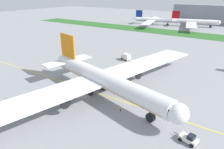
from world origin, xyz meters
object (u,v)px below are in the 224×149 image
object	(u,v)px
airliner_foreground	(102,79)
ground_crew_wingwalker_port	(121,108)
parked_airliner_far_left	(153,20)
parked_airliner_far_centre	(193,22)
pushback_tug	(189,139)
service_truck_baggage_loader	(126,57)
traffic_cone_port_wing	(7,98)

from	to	relation	value
airliner_foreground	ground_crew_wingwalker_port	world-z (taller)	airliner_foreground
parked_airliner_far_left	parked_airliner_far_centre	bearing A→B (deg)	12.13
pushback_tug	service_truck_baggage_loader	distance (m)	58.50
traffic_cone_port_wing	parked_airliner_far_left	xyz separation A→B (m)	(-23.94, 165.79, 4.19)
parked_airliner_far_left	parked_airliner_far_centre	xyz separation A→B (m)	(35.85, 7.70, 0.16)
airliner_foreground	traffic_cone_port_wing	world-z (taller)	airliner_foreground
airliner_foreground	service_truck_baggage_loader	bearing A→B (deg)	108.66
airliner_foreground	parked_airliner_far_left	xyz separation A→B (m)	(-47.08, 147.55, -1.17)
ground_crew_wingwalker_port	parked_airliner_far_centre	world-z (taller)	parked_airliner_far_centre
pushback_tug	parked_airliner_far_centre	xyz separation A→B (m)	(-39.91, 162.32, 3.65)
ground_crew_wingwalker_port	traffic_cone_port_wing	size ratio (longest dim) A/B	2.72
parked_airliner_far_left	parked_airliner_far_centre	world-z (taller)	parked_airliner_far_centre
parked_airliner_far_left	service_truck_baggage_loader	bearing A→B (deg)	-72.61
ground_crew_wingwalker_port	parked_airliner_far_centre	size ratio (longest dim) A/B	0.02
ground_crew_wingwalker_port	traffic_cone_port_wing	xyz separation A→B (m)	(-32.92, -13.43, -0.68)
pushback_tug	traffic_cone_port_wing	bearing A→B (deg)	-167.83
pushback_tug	parked_airliner_far_left	size ratio (longest dim) A/B	0.08
airliner_foreground	pushback_tug	world-z (taller)	airliner_foreground
pushback_tug	ground_crew_wingwalker_port	size ratio (longest dim) A/B	3.66
airliner_foreground	parked_airliner_far_left	distance (m)	154.89
traffic_cone_port_wing	service_truck_baggage_loader	bearing A→B (deg)	78.06
ground_crew_wingwalker_port	parked_airliner_far_left	distance (m)	162.67
airliner_foreground	service_truck_baggage_loader	size ratio (longest dim) A/B	17.48
ground_crew_wingwalker_port	traffic_cone_port_wing	bearing A→B (deg)	-157.81
ground_crew_wingwalker_port	parked_airliner_far_left	bearing A→B (deg)	110.46
airliner_foreground	service_truck_baggage_loader	world-z (taller)	airliner_foreground
traffic_cone_port_wing	service_truck_baggage_loader	size ratio (longest dim) A/B	0.11
traffic_cone_port_wing	ground_crew_wingwalker_port	bearing A→B (deg)	22.19
parked_airliner_far_centre	ground_crew_wingwalker_port	bearing A→B (deg)	-82.52
ground_crew_wingwalker_port	service_truck_baggage_loader	distance (m)	45.42
service_truck_baggage_loader	parked_airliner_far_left	world-z (taller)	parked_airliner_far_left
service_truck_baggage_loader	parked_airliner_far_centre	size ratio (longest dim) A/B	0.07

